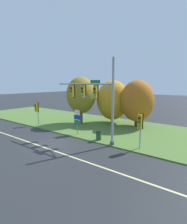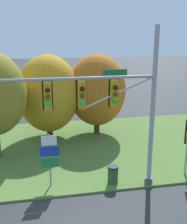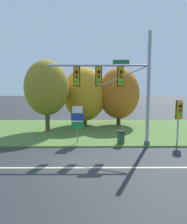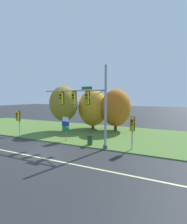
# 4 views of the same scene
# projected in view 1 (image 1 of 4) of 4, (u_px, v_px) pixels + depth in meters

# --- Properties ---
(ground_plane) EXTENTS (160.00, 160.00, 0.00)m
(ground_plane) POSITION_uv_depth(u_px,v_px,m) (53.00, 143.00, 16.58)
(ground_plane) COLOR #282B2D
(lane_stripe) EXTENTS (36.00, 0.16, 0.01)m
(lane_stripe) POSITION_uv_depth(u_px,v_px,m) (42.00, 147.00, 15.63)
(lane_stripe) COLOR beige
(lane_stripe) RESTS_ON ground
(grass_verge) EXTENTS (48.00, 11.50, 0.10)m
(grass_verge) POSITION_uv_depth(u_px,v_px,m) (102.00, 126.00, 23.08)
(grass_verge) COLOR #517533
(grass_verge) RESTS_ON ground
(traffic_signal_mast) EXTENTS (6.93, 0.49, 7.71)m
(traffic_signal_mast) POSITION_uv_depth(u_px,v_px,m) (94.00, 96.00, 16.38)
(traffic_signal_mast) COLOR #9EA0A5
(traffic_signal_mast) RESTS_ON grass_verge
(pedestrian_signal_near_kerb) EXTENTS (0.46, 0.55, 3.07)m
(pedestrian_signal_near_kerb) POSITION_uv_depth(u_px,v_px,m) (140.00, 123.00, 14.50)
(pedestrian_signal_near_kerb) COLOR #9EA0A5
(pedestrian_signal_near_kerb) RESTS_ON grass_verge
(pedestrian_signal_further_along) EXTENTS (0.46, 0.55, 3.07)m
(pedestrian_signal_further_along) POSITION_uv_depth(u_px,v_px,m) (37.00, 109.00, 23.11)
(pedestrian_signal_further_along) COLOR #9EA0A5
(pedestrian_signal_further_along) RESTS_ON grass_verge
(route_sign_post) EXTENTS (0.94, 0.08, 2.70)m
(route_sign_post) POSITION_uv_depth(u_px,v_px,m) (77.00, 119.00, 19.07)
(route_sign_post) COLOR slate
(route_sign_post) RESTS_ON grass_verge
(tree_nearest_road) EXTENTS (3.97, 3.97, 6.41)m
(tree_nearest_road) POSITION_uv_depth(u_px,v_px,m) (81.00, 95.00, 23.78)
(tree_nearest_road) COLOR brown
(tree_nearest_road) RESTS_ON grass_verge
(tree_left_of_mast) EXTENTS (4.38, 4.38, 5.96)m
(tree_left_of_mast) POSITION_uv_depth(u_px,v_px,m) (113.00, 100.00, 24.18)
(tree_left_of_mast) COLOR #4C3823
(tree_left_of_mast) RESTS_ON grass_verge
(tree_behind_signpost) EXTENTS (4.21, 4.21, 5.96)m
(tree_behind_signpost) POSITION_uv_depth(u_px,v_px,m) (137.00, 101.00, 22.11)
(tree_behind_signpost) COLOR #423021
(tree_behind_signpost) RESTS_ON grass_verge
(trash_bin) EXTENTS (0.56, 0.56, 0.93)m
(trash_bin) POSITION_uv_depth(u_px,v_px,m) (99.00, 135.00, 17.16)
(trash_bin) COLOR #234C28
(trash_bin) RESTS_ON grass_verge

